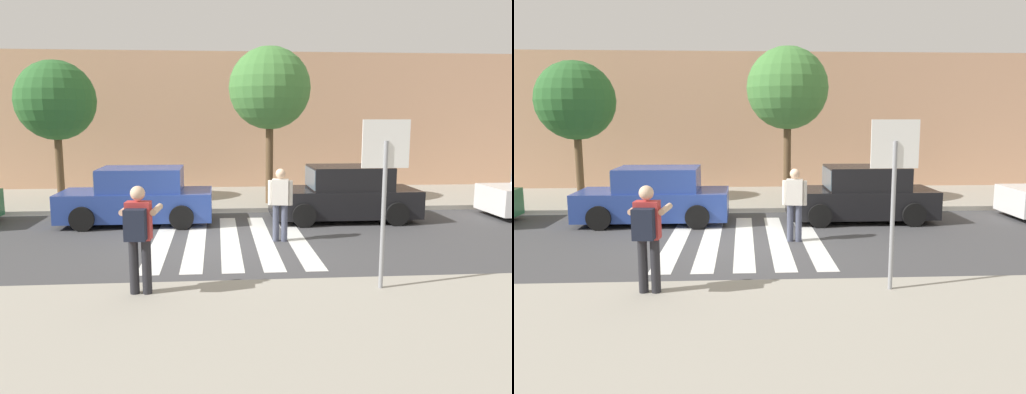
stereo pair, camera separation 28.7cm
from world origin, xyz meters
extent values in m
plane|color=#424244|center=(0.00, 0.00, 0.00)|extent=(120.00, 120.00, 0.00)
cube|color=#9E998C|center=(0.00, -6.20, 0.07)|extent=(60.00, 6.00, 0.14)
cube|color=#9E998C|center=(0.00, 6.00, 0.07)|extent=(60.00, 4.80, 0.14)
cube|color=tan|center=(0.00, 10.40, 2.71)|extent=(56.00, 4.00, 5.42)
cube|color=silver|center=(-1.60, 0.20, 0.00)|extent=(0.44, 5.20, 0.01)
cube|color=silver|center=(-0.80, 0.20, 0.00)|extent=(0.44, 5.20, 0.01)
cube|color=silver|center=(0.00, 0.20, 0.00)|extent=(0.44, 5.20, 0.01)
cube|color=silver|center=(0.80, 0.20, 0.00)|extent=(0.44, 5.20, 0.01)
cube|color=silver|center=(1.60, 0.20, 0.00)|extent=(0.44, 5.20, 0.01)
cylinder|color=gray|center=(2.37, -3.77, 1.34)|extent=(0.07, 0.07, 2.40)
cube|color=white|center=(2.37, -3.76, 2.49)|extent=(0.76, 0.03, 0.76)
cube|color=red|center=(2.37, -3.74, 2.49)|extent=(0.66, 0.02, 0.66)
cylinder|color=#232328|center=(-1.61, -3.72, 0.58)|extent=(0.15, 0.15, 0.88)
cylinder|color=#232328|center=(-1.41, -3.73, 0.58)|extent=(0.15, 0.15, 0.88)
cube|color=#B73333|center=(-1.51, -3.73, 1.32)|extent=(0.40, 0.27, 0.60)
sphere|color=beige|center=(-1.51, -3.73, 1.75)|extent=(0.23, 0.23, 0.23)
cylinder|color=beige|center=(-1.73, -3.49, 1.46)|extent=(0.15, 0.59, 0.10)
cylinder|color=beige|center=(-1.25, -3.53, 1.46)|extent=(0.15, 0.59, 0.10)
cube|color=black|center=(-1.48, -3.33, 1.49)|extent=(0.15, 0.11, 0.10)
cube|color=black|center=(-1.53, -3.96, 1.30)|extent=(0.33, 0.22, 0.48)
cylinder|color=#474C60|center=(1.09, 0.02, 0.44)|extent=(0.15, 0.15, 0.88)
cylinder|color=#474C60|center=(1.29, -0.01, 0.44)|extent=(0.15, 0.15, 0.88)
cube|color=silver|center=(1.19, 0.01, 1.18)|extent=(0.42, 0.30, 0.60)
sphere|color=beige|center=(1.19, 0.01, 1.61)|extent=(0.23, 0.23, 0.23)
cylinder|color=silver|center=(0.95, 0.05, 1.16)|extent=(0.10, 0.10, 0.58)
cylinder|color=silver|center=(1.42, -0.04, 1.16)|extent=(0.10, 0.10, 0.58)
cube|color=#284293|center=(-2.49, 2.30, 0.53)|extent=(4.10, 1.70, 0.76)
cube|color=#284293|center=(-2.34, 2.30, 1.23)|extent=(2.20, 1.56, 0.64)
cube|color=slate|center=(-3.41, 2.30, 1.23)|extent=(0.10, 1.50, 0.54)
cube|color=slate|center=(-1.37, 2.30, 1.23)|extent=(0.10, 1.50, 0.51)
cylinder|color=black|center=(-3.76, 1.45, 0.32)|extent=(0.64, 0.22, 0.64)
cylinder|color=black|center=(-3.76, 3.15, 0.32)|extent=(0.64, 0.22, 0.64)
cylinder|color=black|center=(-1.22, 1.45, 0.32)|extent=(0.64, 0.22, 0.64)
cylinder|color=black|center=(-1.22, 3.15, 0.32)|extent=(0.64, 0.22, 0.64)
cube|color=black|center=(3.28, 2.30, 0.53)|extent=(4.10, 1.70, 0.76)
cube|color=black|center=(3.43, 2.30, 1.23)|extent=(2.20, 1.56, 0.64)
cube|color=slate|center=(2.36, 2.30, 1.23)|extent=(0.10, 1.50, 0.54)
cube|color=slate|center=(4.40, 2.30, 1.23)|extent=(0.10, 1.50, 0.51)
cylinder|color=black|center=(2.01, 1.45, 0.32)|extent=(0.64, 0.22, 0.64)
cylinder|color=black|center=(2.01, 3.15, 0.32)|extent=(0.64, 0.22, 0.64)
cylinder|color=black|center=(4.55, 1.45, 0.32)|extent=(0.64, 0.22, 0.64)
cylinder|color=black|center=(4.55, 3.15, 0.32)|extent=(0.64, 0.22, 0.64)
cylinder|color=black|center=(8.39, 3.15, 0.32)|extent=(0.64, 0.22, 0.64)
cylinder|color=brown|center=(-5.35, 5.07, 1.41)|extent=(0.24, 0.24, 2.54)
sphere|color=#2D662D|center=(-5.35, 5.07, 3.43)|extent=(2.51, 2.51, 2.51)
cylinder|color=brown|center=(1.41, 4.51, 1.59)|extent=(0.24, 0.24, 2.90)
sphere|color=#47843D|center=(1.41, 4.51, 3.81)|extent=(2.58, 2.58, 2.58)
camera|label=1|loc=(-0.29, -11.43, 2.91)|focal=35.00mm
camera|label=2|loc=(-0.01, -11.45, 2.91)|focal=35.00mm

